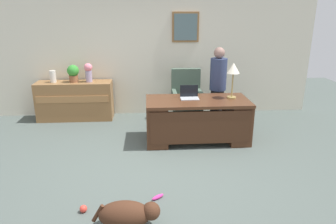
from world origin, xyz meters
name	(u,v)px	position (x,y,z in m)	size (l,w,h in m)	color
ground_plane	(159,165)	(0.00, 0.00, 0.00)	(12.00, 12.00, 0.00)	#4C5651
back_wall	(154,53)	(0.00, 2.60, 1.35)	(7.00, 0.16, 2.70)	beige
desk	(197,119)	(0.72, 0.89, 0.41)	(1.79, 0.84, 0.76)	#4C2B19
credenza	(75,101)	(-1.69, 2.25, 0.41)	(1.56, 0.50, 0.81)	olive
armchair	(186,99)	(0.66, 1.94, 0.49)	(0.60, 0.59, 1.09)	#475B4C
person_standing	(218,87)	(1.23, 1.61, 0.81)	(0.32, 0.32, 1.58)	#262323
dog_lying	(128,214)	(-0.38, -1.38, 0.16)	(0.75, 0.33, 0.30)	#472819
laptop	(189,95)	(0.59, 1.03, 0.81)	(0.32, 0.22, 0.22)	#B2B5BA
desk_lamp	(233,70)	(1.34, 0.99, 1.25)	(0.22, 0.22, 0.62)	#9E8447
vase_with_flowers	(88,72)	(-1.36, 2.25, 1.03)	(0.17, 0.17, 0.39)	#A492B4
vase_empty	(53,76)	(-2.09, 2.25, 0.93)	(0.12, 0.12, 0.25)	silver
potted_plant	(73,73)	(-1.67, 2.25, 1.01)	(0.24, 0.24, 0.36)	brown
dog_toy_ball	(83,209)	(-0.92, -1.10, 0.04)	(0.09, 0.09, 0.09)	#E53F33
dog_toy_bone	(158,197)	(-0.04, -0.89, 0.03)	(0.18, 0.05, 0.05)	#D8338C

